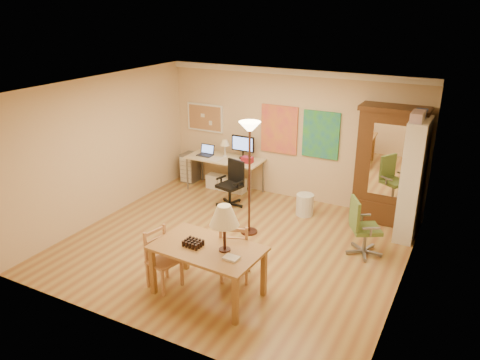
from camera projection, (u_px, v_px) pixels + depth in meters
The scene contains 16 objects.
floor at pixel (233, 245), 8.04m from camera, with size 5.50×5.50×0.00m, color #905E33.
crown_molding at pixel (293, 72), 9.13m from camera, with size 5.50×0.08×0.12m, color white.
corkboard at pixel (205, 118), 10.44m from camera, with size 0.90×0.04×0.62m, color #AE8352.
art_panel_left at pixel (279, 129), 9.67m from camera, with size 0.80×0.04×1.00m, color gold.
art_panel_right at pixel (321, 135), 9.28m from camera, with size 0.75×0.04×0.95m, color teal.
dining_table at pixel (213, 239), 6.36m from camera, with size 1.56×0.99×1.42m.
ladder_chair_back at pixel (235, 253), 6.94m from camera, with size 0.55×0.54×0.94m.
ladder_chair_left at pixel (163, 261), 6.76m from camera, with size 0.48×0.49×0.89m.
torchiere_lamp at pixel (250, 145), 7.91m from camera, with size 0.37×0.37×2.06m.
computer_desk at pixel (227, 171), 10.23m from camera, with size 1.67×0.73×1.26m.
office_chair_black at pixel (231, 194), 9.55m from camera, with size 0.58×0.58×0.94m.
office_chair_green at pixel (363, 239), 7.69m from camera, with size 0.61×0.61×0.99m.
drawer_cart at pixel (190, 167), 10.83m from camera, with size 0.33×0.40×0.66m.
armoire at pixel (388, 173), 8.65m from camera, with size 1.20×0.57×2.21m.
bookshelf at pixel (413, 180), 8.03m from camera, with size 0.32×0.85×2.12m.
wastebin at pixel (305, 205), 9.13m from camera, with size 0.34×0.34×0.43m, color silver.
Camera 1 is at (3.43, -6.23, 3.92)m, focal length 35.00 mm.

